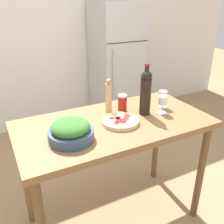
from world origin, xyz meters
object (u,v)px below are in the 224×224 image
at_px(pepper_mill, 109,96).
at_px(salt_canister, 122,103).
at_px(wine_glass_near, 163,101).
at_px(wine_glass_far, 163,96).
at_px(salad_bowl, 71,131).
at_px(homemade_pizza, 120,121).
at_px(refrigerator, 116,66).
at_px(wine_bottle, 146,92).

xyz_separation_m(pepper_mill, salt_canister, (0.10, -0.03, -0.06)).
distance_m(wine_glass_near, wine_glass_far, 0.11).
xyz_separation_m(wine_glass_near, salt_canister, (-0.25, 0.17, -0.03)).
height_order(wine_glass_near, wine_glass_far, same).
bearing_deg(wine_glass_near, pepper_mill, 150.56).
xyz_separation_m(salad_bowl, homemade_pizza, (0.37, 0.06, -0.05)).
xyz_separation_m(wine_glass_near, homemade_pizza, (-0.36, -0.00, -0.08)).
bearing_deg(salt_canister, homemade_pizza, -123.09).
xyz_separation_m(refrigerator, wine_bottle, (-0.64, -1.65, 0.25)).
bearing_deg(salad_bowl, refrigerator, 54.62).
xyz_separation_m(wine_glass_far, salt_canister, (-0.32, 0.08, -0.03)).
xyz_separation_m(refrigerator, salad_bowl, (-1.25, -1.76, 0.14)).
xyz_separation_m(refrigerator, salt_canister, (-0.77, -1.53, 0.14)).
bearing_deg(pepper_mill, wine_glass_near, -29.44).
bearing_deg(wine_glass_near, homemade_pizza, -179.49).
bearing_deg(refrigerator, homemade_pizza, -117.23).
distance_m(wine_glass_near, salt_canister, 0.30).
height_order(refrigerator, wine_glass_near, refrigerator).
xyz_separation_m(wine_bottle, pepper_mill, (-0.23, 0.15, -0.05)).
height_order(salad_bowl, salt_canister, salad_bowl).
distance_m(refrigerator, wine_bottle, 1.79).
bearing_deg(wine_bottle, wine_glass_far, 11.05).
height_order(homemade_pizza, salt_canister, salt_canister).
relative_size(wine_bottle, salt_canister, 2.88).
bearing_deg(salt_canister, wine_glass_near, -34.15).
relative_size(refrigerator, homemade_pizza, 6.38).
bearing_deg(salt_canister, wine_glass_far, -14.10).
bearing_deg(wine_glass_far, pepper_mill, 165.44).
relative_size(refrigerator, wine_glass_near, 12.30).
distance_m(homemade_pizza, salt_canister, 0.21).
xyz_separation_m(wine_bottle, wine_glass_far, (0.19, 0.04, -0.08)).
height_order(wine_glass_near, homemade_pizza, wine_glass_near).
distance_m(wine_glass_near, pepper_mill, 0.40).
relative_size(wine_glass_far, homemade_pizza, 0.52).
xyz_separation_m(wine_glass_far, salad_bowl, (-0.80, -0.15, -0.03)).
relative_size(salad_bowl, homemade_pizza, 1.07).
height_order(wine_glass_far, salt_canister, wine_glass_far).
bearing_deg(refrigerator, wine_glass_far, -105.56).
bearing_deg(homemade_pizza, salad_bowl, -171.10).
distance_m(refrigerator, salad_bowl, 2.17).
height_order(refrigerator, homemade_pizza, refrigerator).
bearing_deg(wine_bottle, wine_glass_near, -22.55).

